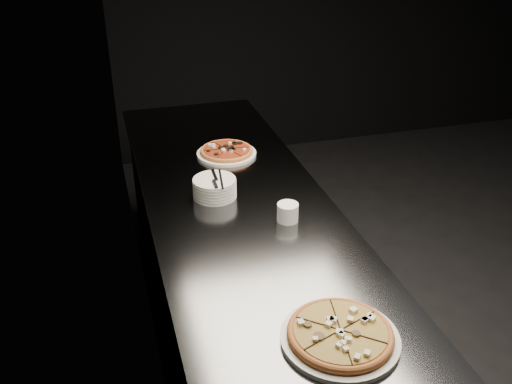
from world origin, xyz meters
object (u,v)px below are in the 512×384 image
object	(u,v)px
pizza_mushroom	(340,335)
cutlery	(217,180)
plate_stack	(215,188)
pizza_tomato	(227,152)
counter	(240,292)
ramekin	(288,212)

from	to	relation	value
pizza_mushroom	cutlery	world-z (taller)	cutlery
cutlery	plate_stack	bearing A→B (deg)	120.12
pizza_tomato	counter	bearing A→B (deg)	-97.50
counter	plate_stack	bearing A→B (deg)	137.58
pizza_mushroom	ramekin	bearing A→B (deg)	83.80
pizza_mushroom	pizza_tomato	world-z (taller)	pizza_mushroom
counter	cutlery	bearing A→B (deg)	140.66
pizza_mushroom	cutlery	size ratio (longest dim) A/B	2.06
cutlery	ramekin	world-z (taller)	cutlery
pizza_mushroom	pizza_tomato	distance (m)	1.32
pizza_mushroom	cutlery	distance (m)	0.93
pizza_tomato	cutlery	bearing A→B (deg)	-108.74
plate_stack	pizza_tomato	bearing A→B (deg)	69.72
counter	plate_stack	distance (m)	0.51
pizza_mushroom	ramekin	world-z (taller)	ramekin
counter	pizza_tomato	distance (m)	0.67
counter	ramekin	world-z (taller)	ramekin
counter	pizza_tomato	world-z (taller)	pizza_tomato
counter	pizza_tomato	bearing A→B (deg)	82.50
counter	plate_stack	size ratio (longest dim) A/B	13.78
ramekin	pizza_tomato	bearing A→B (deg)	97.13
pizza_tomato	ramekin	size ratio (longest dim) A/B	3.46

